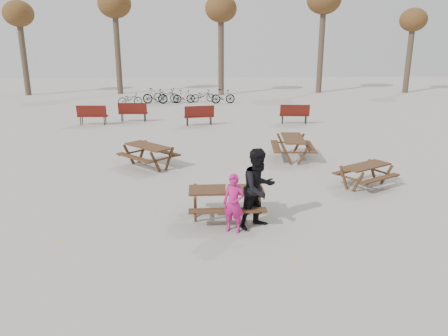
{
  "coord_description": "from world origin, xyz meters",
  "views": [
    {
      "loc": [
        -0.57,
        -9.93,
        4.27
      ],
      "look_at": [
        0.0,
        1.0,
        1.0
      ],
      "focal_mm": 35.0,
      "sensor_mm": 36.0,
      "label": 1
    }
  ],
  "objects_px": {
    "main_picnic_table": "(226,196)",
    "picnic_table_east": "(365,176)",
    "soda_bottle": "(227,188)",
    "adult": "(259,189)",
    "child": "(234,203)",
    "food_tray": "(231,189)",
    "picnic_table_far": "(293,148)",
    "picnic_table_north": "(149,156)"
  },
  "relations": [
    {
      "from": "main_picnic_table",
      "to": "adult",
      "type": "xyz_separation_m",
      "value": [
        0.72,
        -0.52,
        0.36
      ]
    },
    {
      "from": "adult",
      "to": "picnic_table_north",
      "type": "xyz_separation_m",
      "value": [
        -3.12,
        5.16,
        -0.57
      ]
    },
    {
      "from": "child",
      "to": "picnic_table_east",
      "type": "bearing_deg",
      "value": 56.22
    },
    {
      "from": "soda_bottle",
      "to": "picnic_table_north",
      "type": "bearing_deg",
      "value": 116.58
    },
    {
      "from": "adult",
      "to": "picnic_table_far",
      "type": "xyz_separation_m",
      "value": [
        2.03,
        5.93,
        -0.55
      ]
    },
    {
      "from": "soda_bottle",
      "to": "picnic_table_far",
      "type": "distance_m",
      "value": 6.24
    },
    {
      "from": "soda_bottle",
      "to": "picnic_table_far",
      "type": "xyz_separation_m",
      "value": [
        2.74,
        5.59,
        -0.45
      ]
    },
    {
      "from": "main_picnic_table",
      "to": "soda_bottle",
      "type": "distance_m",
      "value": 0.32
    },
    {
      "from": "adult",
      "to": "picnic_table_east",
      "type": "height_order",
      "value": "adult"
    },
    {
      "from": "child",
      "to": "adult",
      "type": "height_order",
      "value": "adult"
    },
    {
      "from": "soda_bottle",
      "to": "picnic_table_north",
      "type": "relative_size",
      "value": 0.1
    },
    {
      "from": "child",
      "to": "adult",
      "type": "bearing_deg",
      "value": 42.16
    },
    {
      "from": "soda_bottle",
      "to": "picnic_table_east",
      "type": "xyz_separation_m",
      "value": [
        4.28,
        2.39,
        -0.51
      ]
    },
    {
      "from": "picnic_table_east",
      "to": "picnic_table_north",
      "type": "relative_size",
      "value": 0.88
    },
    {
      "from": "main_picnic_table",
      "to": "picnic_table_north",
      "type": "height_order",
      "value": "main_picnic_table"
    },
    {
      "from": "soda_bottle",
      "to": "child",
      "type": "bearing_deg",
      "value": -78.28
    },
    {
      "from": "food_tray",
      "to": "main_picnic_table",
      "type": "bearing_deg",
      "value": 157.16
    },
    {
      "from": "child",
      "to": "picnic_table_far",
      "type": "bearing_deg",
      "value": 87.75
    },
    {
      "from": "main_picnic_table",
      "to": "food_tray",
      "type": "bearing_deg",
      "value": -22.84
    },
    {
      "from": "main_picnic_table",
      "to": "picnic_table_east",
      "type": "bearing_deg",
      "value": 27.22
    },
    {
      "from": "main_picnic_table",
      "to": "picnic_table_far",
      "type": "bearing_deg",
      "value": 63.06
    },
    {
      "from": "child",
      "to": "picnic_table_far",
      "type": "distance_m",
      "value": 6.7
    },
    {
      "from": "soda_bottle",
      "to": "picnic_table_far",
      "type": "height_order",
      "value": "soda_bottle"
    },
    {
      "from": "picnic_table_north",
      "to": "picnic_table_far",
      "type": "relative_size",
      "value": 0.95
    },
    {
      "from": "food_tray",
      "to": "picnic_table_far",
      "type": "xyz_separation_m",
      "value": [
        2.63,
        5.45,
        -0.39
      ]
    },
    {
      "from": "adult",
      "to": "picnic_table_far",
      "type": "height_order",
      "value": "adult"
    },
    {
      "from": "soda_bottle",
      "to": "main_picnic_table",
      "type": "bearing_deg",
      "value": 93.1
    },
    {
      "from": "soda_bottle",
      "to": "adult",
      "type": "relative_size",
      "value": 0.09
    },
    {
      "from": "picnic_table_east",
      "to": "picnic_table_far",
      "type": "bearing_deg",
      "value": 85.0
    },
    {
      "from": "food_tray",
      "to": "adult",
      "type": "xyz_separation_m",
      "value": [
        0.6,
        -0.48,
        0.16
      ]
    },
    {
      "from": "adult",
      "to": "picnic_table_far",
      "type": "distance_m",
      "value": 6.29
    },
    {
      "from": "picnic_table_north",
      "to": "picnic_table_far",
      "type": "xyz_separation_m",
      "value": [
        5.15,
        0.77,
        0.02
      ]
    },
    {
      "from": "adult",
      "to": "picnic_table_north",
      "type": "bearing_deg",
      "value": 87.69
    },
    {
      "from": "food_tray",
      "to": "picnic_table_east",
      "type": "xyz_separation_m",
      "value": [
        4.17,
        2.25,
        -0.46
      ]
    },
    {
      "from": "food_tray",
      "to": "picnic_table_east",
      "type": "distance_m",
      "value": 4.76
    },
    {
      "from": "child",
      "to": "picnic_table_far",
      "type": "height_order",
      "value": "child"
    },
    {
      "from": "food_tray",
      "to": "adult",
      "type": "distance_m",
      "value": 0.78
    },
    {
      "from": "main_picnic_table",
      "to": "food_tray",
      "type": "height_order",
      "value": "food_tray"
    },
    {
      "from": "food_tray",
      "to": "picnic_table_north",
      "type": "distance_m",
      "value": 5.33
    },
    {
      "from": "food_tray",
      "to": "picnic_table_north",
      "type": "relative_size",
      "value": 0.1
    },
    {
      "from": "main_picnic_table",
      "to": "soda_bottle",
      "type": "relative_size",
      "value": 10.59
    },
    {
      "from": "soda_bottle",
      "to": "child",
      "type": "distance_m",
      "value": 0.61
    }
  ]
}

